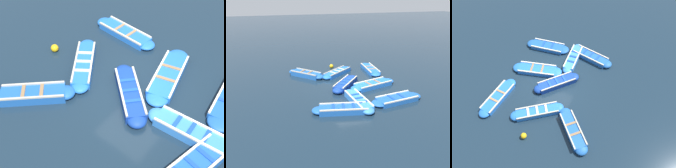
# 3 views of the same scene
# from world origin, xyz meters

# --- Properties ---
(ground_plane) EXTENTS (120.00, 120.00, 0.00)m
(ground_plane) POSITION_xyz_m (0.00, 0.00, 0.00)
(ground_plane) COLOR #162838
(boat_near_quay) EXTENTS (3.17, 2.61, 0.38)m
(boat_near_quay) POSITION_xyz_m (0.23, -2.55, 0.16)
(boat_near_quay) COLOR blue
(boat_near_quay) RESTS_ON ground
(boat_end_of_row) EXTENTS (1.03, 3.49, 0.36)m
(boat_end_of_row) POSITION_xyz_m (-2.71, -2.61, 0.15)
(boat_end_of_row) COLOR blue
(boat_end_of_row) RESTS_ON ground
(boat_bow_out) EXTENTS (2.81, 2.85, 0.44)m
(boat_bow_out) POSITION_xyz_m (2.79, -2.84, 0.19)
(boat_bow_out) COLOR #1E59AD
(boat_bow_out) RESTS_ON ground
(boat_broadside) EXTENTS (3.65, 1.51, 0.40)m
(boat_broadside) POSITION_xyz_m (1.67, 3.49, 0.17)
(boat_broadside) COLOR #1E59AD
(boat_broadside) RESTS_ON ground
(boat_mid_row) EXTENTS (0.94, 3.34, 0.42)m
(boat_mid_row) POSITION_xyz_m (0.50, 2.75, 0.18)
(boat_mid_row) COLOR #3884E0
(boat_mid_row) RESTS_ON ground
(boat_far_corner) EXTENTS (2.79, 2.98, 0.45)m
(boat_far_corner) POSITION_xyz_m (0.39, 0.04, 0.20)
(boat_far_corner) COLOR navy
(boat_far_corner) RESTS_ON ground
(boat_outer_right) EXTENTS (3.78, 1.78, 0.37)m
(boat_outer_right) POSITION_xyz_m (-1.47, 0.62, 0.15)
(boat_outer_right) COLOR blue
(boat_outer_right) RESTS_ON ground
(buoy_orange_near) EXTENTS (0.35, 0.35, 0.35)m
(buoy_orange_near) POSITION_xyz_m (0.27, -4.33, 0.18)
(buoy_orange_near) COLOR #EAB214
(buoy_orange_near) RESTS_ON ground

